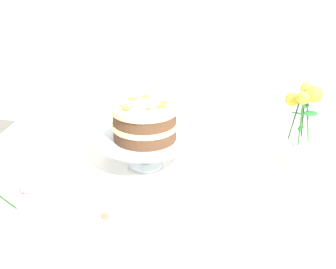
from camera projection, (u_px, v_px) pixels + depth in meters
name	position (u px, v px, depth m)	size (l,w,h in m)	color
dining_table	(181.00, 200.00, 1.66)	(1.40, 1.00, 0.74)	white
linen_napkin	(145.00, 166.00, 1.67)	(0.32, 0.32, 0.00)	white
cake_stand	(145.00, 143.00, 1.64)	(0.29, 0.29, 0.10)	silver
layer_cake	(144.00, 122.00, 1.61)	(0.21, 0.21, 0.12)	brown
flower_vase	(301.00, 129.00, 1.62)	(0.11, 0.10, 0.28)	silver
fallen_rose	(25.00, 188.00, 1.51)	(0.10, 0.11, 0.04)	#2D6028
loose_petal_0	(106.00, 216.00, 1.41)	(0.04, 0.02, 0.00)	#E56B51
loose_petal_1	(208.00, 180.00, 1.59)	(0.04, 0.02, 0.01)	pink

